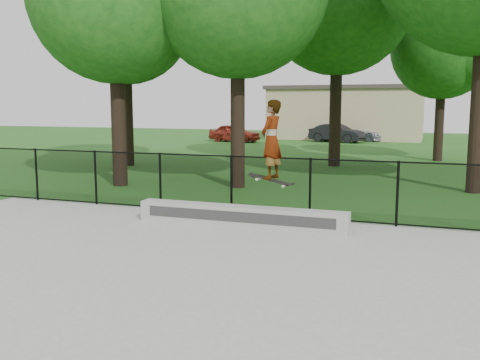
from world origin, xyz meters
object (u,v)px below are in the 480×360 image
Objects in this scene: car_c at (356,132)px; skater_airborne at (271,141)px; grind_ledge at (240,216)px; car_b at (337,133)px; car_a at (234,133)px.

skater_airborne is (2.26, -31.29, 1.37)m from car_c.
grind_ledge is 1.31× the size of car_b.
skater_airborne reaches higher than car_a.
car_a is (-10.04, 26.79, 0.37)m from grind_ledge.
grind_ledge is at bearing -150.99° from car_a.
car_b is 29.26m from skater_airborne.
car_b reaches higher than grind_ledge.
car_a is 0.95× the size of car_c.
skater_airborne is at bearing -2.42° from grind_ledge.
car_c is at bearing 94.13° from skater_airborne.
car_a reaches higher than grind_ledge.
car_c is at bearing -10.07° from car_b.
skater_airborne reaches higher than grind_ledge.
car_b is at bearing 95.28° from grind_ledge.
car_a is 2.06× the size of skater_airborne.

